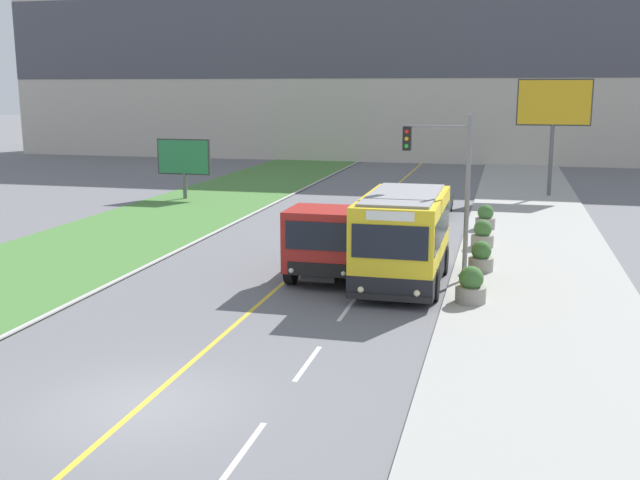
{
  "coord_description": "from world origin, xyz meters",
  "views": [
    {
      "loc": [
        7.15,
        -13.34,
        6.53
      ],
      "look_at": [
        1.1,
        11.08,
        1.4
      ],
      "focal_mm": 42.0,
      "sensor_mm": 36.0,
      "label": 1
    }
  ],
  "objects": [
    {
      "name": "ground_plane",
      "position": [
        0.0,
        0.0,
        0.0
      ],
      "size": [
        300.0,
        300.0,
        0.0
      ],
      "primitive_type": "plane",
      "color": "slate"
    },
    {
      "name": "sidewalk_right",
      "position": [
        8.5,
        0.0,
        0.04
      ],
      "size": [
        6.0,
        140.0,
        0.08
      ],
      "color": "#9E9E99",
      "rests_on": "ground_plane"
    },
    {
      "name": "lane_marking_centre",
      "position": [
        0.35,
        1.88,
        0.0
      ],
      "size": [
        2.88,
        140.0,
        0.01
      ],
      "color": "gold",
      "rests_on": "ground_plane"
    },
    {
      "name": "apartment_block_background",
      "position": [
        0.0,
        56.74,
        10.5
      ],
      "size": [
        80.0,
        8.04,
        21.0
      ],
      "color": "beige",
      "rests_on": "ground_plane"
    },
    {
      "name": "city_bus",
      "position": [
        3.96,
        11.04,
        1.58
      ],
      "size": [
        2.75,
        6.07,
        3.12
      ],
      "color": "yellow",
      "rests_on": "ground_plane"
    },
    {
      "name": "dump_truck",
      "position": [
        1.43,
        11.31,
        1.29
      ],
      "size": [
        2.59,
        6.23,
        2.58
      ],
      "color": "black",
      "rests_on": "ground_plane"
    },
    {
      "name": "car_distant",
      "position": [
        3.58,
        25.88,
        0.69
      ],
      "size": [
        1.8,
        4.3,
        1.45
      ],
      "color": "black",
      "rests_on": "ground_plane"
    },
    {
      "name": "traffic_light_mast",
      "position": [
        5.31,
        11.87,
        3.62
      ],
      "size": [
        2.28,
        0.32,
        5.66
      ],
      "color": "slate",
      "rests_on": "ground_plane"
    },
    {
      "name": "billboard_large",
      "position": [
        9.83,
        34.07,
        5.37
      ],
      "size": [
        4.34,
        0.24,
        7.06
      ],
      "color": "#59595B",
      "rests_on": "ground_plane"
    },
    {
      "name": "billboard_small",
      "position": [
        -11.39,
        27.85,
        2.42
      ],
      "size": [
        3.31,
        0.24,
        3.58
      ],
      "color": "#59595B",
      "rests_on": "ground_plane"
    },
    {
      "name": "planter_round_near",
      "position": [
        6.32,
        9.21,
        0.58
      ],
      "size": [
        0.94,
        0.94,
        1.13
      ],
      "color": "gray",
      "rests_on": "sidewalk_right"
    },
    {
      "name": "planter_round_second",
      "position": [
        6.48,
        13.4,
        0.56
      ],
      "size": [
        0.89,
        0.89,
        1.09
      ],
      "color": "gray",
      "rests_on": "sidewalk_right"
    },
    {
      "name": "planter_round_third",
      "position": [
        6.39,
        17.59,
        0.58
      ],
      "size": [
        0.92,
        0.92,
        1.13
      ],
      "color": "gray",
      "rests_on": "sidewalk_right"
    },
    {
      "name": "planter_round_far",
      "position": [
        6.38,
        21.77,
        0.58
      ],
      "size": [
        0.91,
        0.91,
        1.13
      ],
      "color": "gray",
      "rests_on": "sidewalk_right"
    }
  ]
}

